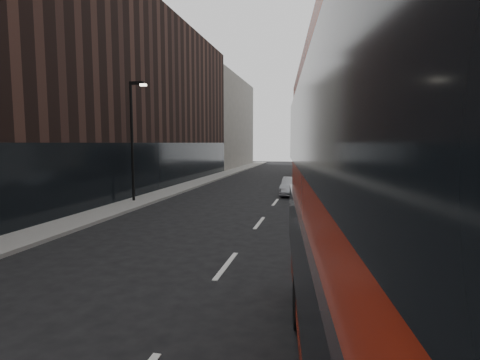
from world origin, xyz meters
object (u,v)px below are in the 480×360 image
Objects in this scene: street_lamp at (133,133)px; car_b at (292,186)px; car_c at (309,180)px; grey_bus at (320,158)px; car_a at (327,203)px.

street_lamp reaches higher than car_b.
car_c is at bearing 79.22° from car_b.
grey_bus is 3.16× the size of car_b.
street_lamp is at bearing 170.48° from car_a.
street_lamp reaches higher than car_c.
car_c is (-1.26, 12.13, -0.11)m from car_a.
street_lamp is 0.60× the size of grey_bus.
grey_bus is at bearing 63.09° from street_lamp.
car_a is 1.21× the size of car_b.
grey_bus is at bearing 93.90° from car_a.
car_a is 1.00× the size of car_c.
car_b is (-1.84, -15.92, -1.37)m from grey_bus.
car_b is (8.96, 5.36, -3.57)m from street_lamp.
car_c is at bearing 98.83° from car_a.
street_lamp is 11.03m from car_b.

